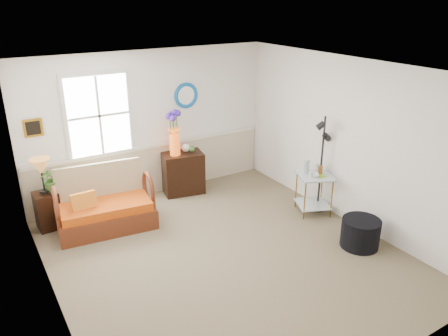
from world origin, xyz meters
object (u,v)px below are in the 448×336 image
cabinet (183,173)px  side_table (314,194)px  ottoman (360,233)px  floor_lamp (321,165)px  loveseat (104,200)px  lamp_stand (48,210)px

cabinet → side_table: 2.40m
side_table → ottoman: 1.18m
side_table → floor_lamp: floor_lamp is taller
loveseat → lamp_stand: 0.92m
floor_lamp → ottoman: (-0.29, -1.20, -0.61)m
loveseat → lamp_stand: size_ratio=2.42×
loveseat → side_table: (3.13, -1.33, -0.14)m
loveseat → cabinet: loveseat is taller
side_table → ottoman: (-0.14, -1.16, -0.13)m
lamp_stand → side_table: bearing=-24.5°
ottoman → cabinet: bearing=114.0°
loveseat → floor_lamp: size_ratio=0.89×
side_table → floor_lamp: 0.51m
loveseat → floor_lamp: 3.54m
floor_lamp → loveseat: bearing=178.5°
loveseat → floor_lamp: (3.28, -1.30, 0.35)m
lamp_stand → cabinet: (2.41, 0.09, 0.08)m
loveseat → lamp_stand: loveseat is taller
cabinet → side_table: size_ratio=1.13×
lamp_stand → side_table: size_ratio=0.89×
loveseat → lamp_stand: bearing=156.6°
cabinet → floor_lamp: (1.64, -1.84, 0.44)m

